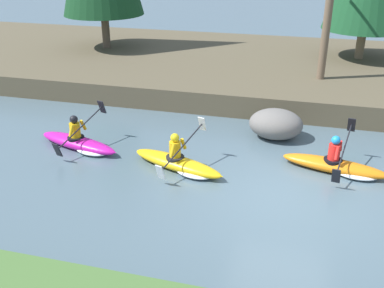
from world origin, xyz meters
TOP-DOWN VIEW (x-y plane):
  - ground_plane at (0.00, 0.00)m, footprint 90.00×90.00m
  - riverbank_far at (0.00, 9.86)m, footprint 44.00×10.35m
  - kayaker_lead at (1.23, 1.59)m, footprint 2.79×2.06m
  - kayaker_middle at (-2.78, 0.67)m, footprint 2.75×2.02m
  - kayaker_trailing at (-5.91, 1.17)m, footprint 2.78×2.04m
  - boulder_midstream at (-0.57, 3.40)m, footprint 1.61×1.26m

SIDE VIEW (x-z plane):
  - ground_plane at x=0.00m, z-range 0.00..0.00m
  - kayaker_lead at x=1.23m, z-range -0.40..0.80m
  - kayaker_middle at x=-2.78m, z-range -0.40..0.80m
  - kayaker_trailing at x=-5.91m, z-range -0.40..0.80m
  - riverbank_far at x=0.00m, z-range 0.00..0.79m
  - boulder_midstream at x=-0.57m, z-range 0.00..0.91m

